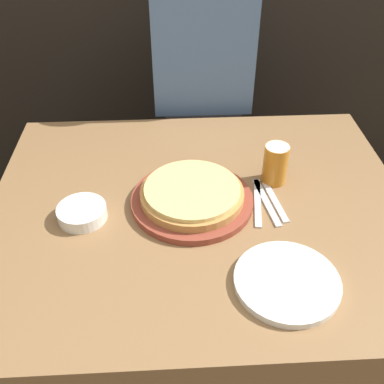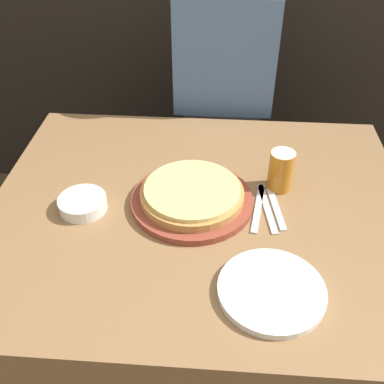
% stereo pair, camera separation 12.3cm
% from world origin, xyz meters
% --- Properties ---
extents(ground_plane, '(12.00, 12.00, 0.00)m').
position_xyz_m(ground_plane, '(0.00, 0.00, 0.00)').
color(ground_plane, '#473828').
extents(dining_table, '(1.17, 0.97, 0.72)m').
position_xyz_m(dining_table, '(0.00, 0.00, 0.36)').
color(dining_table, olive).
rests_on(dining_table, ground_plane).
extents(pizza_on_board, '(0.34, 0.34, 0.06)m').
position_xyz_m(pizza_on_board, '(-0.02, 0.01, 0.74)').
color(pizza_on_board, brown).
rests_on(pizza_on_board, dining_table).
extents(beer_glass, '(0.07, 0.07, 0.12)m').
position_xyz_m(beer_glass, '(0.23, 0.10, 0.78)').
color(beer_glass, '#B7701E').
rests_on(beer_glass, dining_table).
extents(dinner_plate, '(0.24, 0.24, 0.02)m').
position_xyz_m(dinner_plate, '(0.18, -0.29, 0.73)').
color(dinner_plate, silver).
rests_on(dinner_plate, dining_table).
extents(side_bowl, '(0.13, 0.13, 0.04)m').
position_xyz_m(side_bowl, '(-0.32, -0.04, 0.74)').
color(side_bowl, silver).
rests_on(side_bowl, dining_table).
extents(fork, '(0.05, 0.21, 0.00)m').
position_xyz_m(fork, '(0.16, -0.00, 0.72)').
color(fork, silver).
rests_on(fork, dining_table).
extents(dinner_knife, '(0.05, 0.21, 0.00)m').
position_xyz_m(dinner_knife, '(0.19, -0.00, 0.72)').
color(dinner_knife, silver).
rests_on(dinner_knife, dining_table).
extents(spoon, '(0.04, 0.18, 0.00)m').
position_xyz_m(spoon, '(0.21, -0.00, 0.72)').
color(spoon, silver).
rests_on(spoon, dining_table).
extents(diner_person, '(0.36, 0.20, 1.32)m').
position_xyz_m(diner_person, '(0.05, 0.64, 0.65)').
color(diner_person, '#33333D').
rests_on(diner_person, ground_plane).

